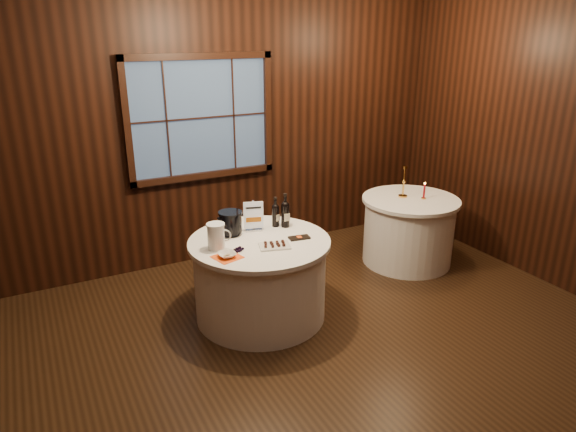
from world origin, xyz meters
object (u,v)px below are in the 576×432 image
main_table (260,278)px  chocolate_plate (275,245)px  side_table (408,230)px  glass_pitcher (216,236)px  chocolate_box (299,238)px  sign_stand (254,220)px  grape_bunch (239,250)px  cracker_bowl (227,255)px  red_candle (424,192)px  port_bottle_left (275,214)px  port_bottle_right (285,213)px  brass_candlestick (403,186)px  ice_bucket (231,223)px

main_table → chocolate_plate: 0.45m
main_table → side_table: bearing=8.5°
side_table → glass_pitcher: 2.47m
chocolate_box → sign_stand: bearing=136.2°
grape_bunch → chocolate_plate: bearing=-9.3°
grape_bunch → main_table: bearing=30.8°
glass_pitcher → cracker_bowl: bearing=-63.2°
main_table → red_candle: size_ratio=6.71×
port_bottle_left → port_bottle_right: 0.10m
side_table → glass_pitcher: bearing=-172.9°
brass_candlestick → red_candle: (0.16, -0.17, -0.05)m
chocolate_plate → cracker_bowl: 0.44m
red_candle → port_bottle_right: bearing=-178.7°
side_table → chocolate_box: chocolate_box is taller
chocolate_box → glass_pitcher: bearing=178.2°
port_bottle_right → ice_bucket: (-0.54, 0.05, -0.03)m
sign_stand → glass_pitcher: (-0.45, -0.23, 0.01)m
sign_stand → port_bottle_right: bearing=7.8°
port_bottle_left → port_bottle_right: bearing=-57.4°
port_bottle_left → glass_pitcher: 0.72m
sign_stand → red_candle: bearing=16.6°
chocolate_plate → main_table: bearing=104.3°
main_table → port_bottle_right: port_bottle_right is taller
side_table → ice_bucket: size_ratio=4.84×
sign_stand → glass_pitcher: 0.51m
side_table → chocolate_box: (-1.67, -0.44, 0.39)m
side_table → ice_bucket: 2.24m
main_table → grape_bunch: (-0.26, -0.15, 0.40)m
cracker_bowl → chocolate_box: bearing=6.0°
sign_stand → ice_bucket: (-0.23, 0.00, 0.02)m
ice_bucket → chocolate_box: size_ratio=1.18×
main_table → glass_pitcher: glass_pitcher is taller
brass_candlestick → side_table: bearing=-61.8°
ice_bucket → glass_pitcher: 0.33m
main_table → port_bottle_right: size_ratio=3.87×
cracker_bowl → chocolate_plate: bearing=1.5°
grape_bunch → glass_pitcher: 0.23m
ice_bucket → glass_pitcher: bearing=-133.6°
port_bottle_left → cracker_bowl: port_bottle_left is taller
port_bottle_left → ice_bucket: 0.46m
ice_bucket → brass_candlestick: bearing=4.1°
main_table → brass_candlestick: bearing=11.2°
port_bottle_right → cracker_bowl: bearing=-150.4°
main_table → chocolate_plate: size_ratio=4.20×
chocolate_box → glass_pitcher: (-0.73, 0.14, 0.11)m
port_bottle_left → ice_bucket: (-0.46, -0.00, -0.01)m
glass_pitcher → brass_candlestick: bearing=33.3°
main_table → side_table: size_ratio=1.19×
port_bottle_right → cracker_bowl: 0.86m
chocolate_plate → grape_bunch: (-0.31, 0.05, 0.00)m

